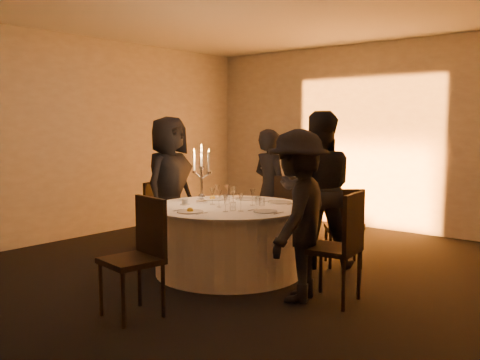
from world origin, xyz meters
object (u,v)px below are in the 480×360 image
Objects in this scene: chair_left at (160,211)px; guest_back_left at (270,189)px; chair_back_right at (345,223)px; banquet_table at (229,239)px; guest_left at (169,184)px; chair_front at (140,249)px; coffee_cup at (185,202)px; candelabra at (202,182)px; guest_right at (298,215)px; guest_back_right at (318,189)px; chair_right at (341,241)px; chair_back_left at (294,209)px.

guest_back_left is at bearing -63.67° from chair_left.
banquet_table is at bearing 10.35° from chair_back_right.
chair_front is at bearing -152.41° from guest_left.
coffee_cup is 0.16× the size of candelabra.
chair_left is 2.73m from guest_right.
chair_right is at bearing 93.69° from guest_back_right.
candelabra is (1.08, -0.32, 0.50)m from chair_left.
guest_left is 1.02m from coffee_cup.
coffee_cup is at bearing -93.75° from chair_right.
guest_left reaches higher than banquet_table.
chair_back_right is at bearing 173.67° from guest_right.
guest_back_right is at bearing -6.40° from chair_back_right.
guest_back_right is at bearing -86.30° from guest_left.
coffee_cup is (0.85, -0.55, -0.10)m from guest_left.
guest_right reaches higher than candelabra.
banquet_table is at bearing -102.62° from chair_right.
guest_back_left is at bearing -152.61° from guest_right.
banquet_table is 1.10× the size of guest_back_left.
guest_back_left is (-0.60, 2.80, 0.22)m from chair_front.
guest_left is at bearing -104.22° from chair_left.
banquet_table is at bearing 30.05° from coffee_cup.
chair_back_right is (0.92, 1.04, 0.15)m from banquet_table.
guest_left is at bearing 139.54° from chair_front.
chair_right is 0.47m from guest_right.
chair_front is (0.28, -1.55, 0.21)m from banquet_table.
candelabra is (-0.41, -0.01, 0.63)m from banquet_table.
banquet_table is 1.59m from chair_front.
guest_right is 2.36× the size of candelabra.
coffee_cup is (-0.72, 1.29, 0.20)m from chair_front.
chair_right is at bearing 78.33° from chair_back_right.
coffee_cup reaches higher than banquet_table.
chair_front is 1.50m from coffee_cup.
guest_back_right is at bearing -146.47° from chair_right.
chair_left is 3.05m from chair_right.
chair_right is at bearing -111.99° from guest_left.
chair_front is at bearing -148.85° from chair_left.
chair_front is 0.58× the size of guest_left.
chair_front is at bearing -60.77° from coffee_cup.
guest_back_right reaches higher than chair_back_left.
coffee_cup is at bearing -98.12° from candelabra.
guest_back_right is (0.37, 2.42, 0.33)m from chair_front.
chair_back_right reaches higher than chair_left.
guest_left is (-1.57, 1.85, 0.30)m from chair_front.
chair_right is at bearing -4.25° from candelabra.
chair_back_left is at bearing -160.94° from guest_back_left.
guest_right reaches higher than chair_back_right.
banquet_table is 1.90× the size of chair_back_right.
guest_back_left reaches higher than candelabra.
guest_back_right is 16.84× the size of coffee_cup.
banquet_table is 1.69× the size of chair_right.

